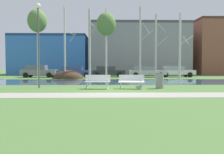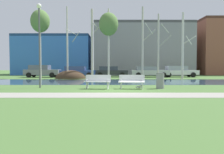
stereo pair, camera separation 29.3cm
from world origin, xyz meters
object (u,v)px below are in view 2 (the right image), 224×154
(bench_left, at_px, (97,81))
(parked_wagon_fourth_silver, at_px, (149,71))
(parked_van_nearest_grey, at_px, (41,71))
(parked_sedan_second_blue, at_px, (77,71))
(streetlamp, at_px, (39,32))
(seagull, at_px, (139,87))
(parked_suv_fifth_white, at_px, (178,71))
(parked_hatch_third_dark, at_px, (110,71))
(bench_right, at_px, (131,81))
(trash_bin, at_px, (160,81))

(bench_left, height_order, parked_wagon_fourth_silver, parked_wagon_fourth_silver)
(parked_van_nearest_grey, relative_size, parked_sedan_second_blue, 0.96)
(parked_sedan_second_blue, relative_size, parked_wagon_fourth_silver, 0.96)
(streetlamp, bearing_deg, parked_van_nearest_grey, 106.21)
(parked_sedan_second_blue, bearing_deg, streetlamp, -90.75)
(streetlamp, relative_size, parked_sedan_second_blue, 1.19)
(seagull, height_order, parked_wagon_fourth_silver, parked_wagon_fourth_silver)
(parked_sedan_second_blue, bearing_deg, parked_van_nearest_grey, -172.30)
(bench_left, relative_size, parked_suv_fifth_white, 0.35)
(bench_left, distance_m, parked_hatch_third_dark, 16.24)
(bench_right, distance_m, parked_hatch_third_dark, 16.29)
(parked_van_nearest_grey, xyz_separation_m, parked_sedan_second_blue, (4.46, 0.60, -0.06))
(streetlamp, distance_m, parked_suv_fifth_white, 20.53)
(parked_wagon_fourth_silver, bearing_deg, parked_suv_fifth_white, 5.48)
(parked_wagon_fourth_silver, bearing_deg, bench_left, -109.93)
(parked_suv_fifth_white, bearing_deg, seagull, -113.37)
(streetlamp, xyz_separation_m, parked_hatch_third_dark, (4.52, 15.48, -2.89))
(parked_hatch_third_dark, bearing_deg, bench_left, -92.49)
(seagull, distance_m, parked_van_nearest_grey, 18.82)
(seagull, xyz_separation_m, parked_van_nearest_grey, (-10.65, 15.50, 0.68))
(streetlamp, bearing_deg, parked_suv_fifth_white, 48.88)
(bench_left, relative_size, bench_right, 1.00)
(bench_right, height_order, parked_sedan_second_blue, parked_sedan_second_blue)
(parked_suv_fifth_white, bearing_deg, trash_bin, -109.46)
(parked_suv_fifth_white, bearing_deg, streetlamp, -131.12)
(parked_sedan_second_blue, bearing_deg, trash_bin, -64.53)
(parked_van_nearest_grey, bearing_deg, streetlamp, -73.79)
(trash_bin, xyz_separation_m, parked_suv_fifth_white, (5.62, 15.90, 0.26))
(parked_hatch_third_dark, bearing_deg, trash_bin, -78.65)
(streetlamp, distance_m, parked_hatch_third_dark, 16.38)
(seagull, bearing_deg, streetlamp, 172.45)
(trash_bin, distance_m, parked_van_nearest_grey, 19.41)
(seagull, distance_m, streetlamp, 7.33)
(bench_right, relative_size, streetlamp, 0.30)
(parked_hatch_third_dark, xyz_separation_m, parked_suv_fifth_white, (8.85, -0.16, 0.03))
(parked_van_nearest_grey, distance_m, parked_suv_fifth_white, 17.64)
(trash_bin, height_order, parked_hatch_third_dark, parked_hatch_third_dark)
(parked_van_nearest_grey, distance_m, parked_wagon_fourth_silver, 13.77)
(streetlamp, distance_m, parked_van_nearest_grey, 15.52)
(bench_left, distance_m, parked_suv_fifth_white, 18.69)
(bench_left, relative_size, streetlamp, 0.30)
(trash_bin, height_order, parked_wagon_fourth_silver, parked_wagon_fourth_silver)
(seagull, xyz_separation_m, parked_suv_fifth_white, (6.98, 16.16, 0.64))
(trash_bin, relative_size, parked_suv_fifth_white, 0.21)
(bench_right, distance_m, parked_sedan_second_blue, 17.01)
(seagull, relative_size, parked_suv_fifth_white, 0.09)
(parked_van_nearest_grey, xyz_separation_m, parked_wagon_fourth_silver, (13.77, 0.29, -0.07))
(parked_wagon_fourth_silver, bearing_deg, seagull, -101.18)
(streetlamp, bearing_deg, bench_left, -11.06)
(parked_suv_fifth_white, bearing_deg, parked_van_nearest_grey, -177.86)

